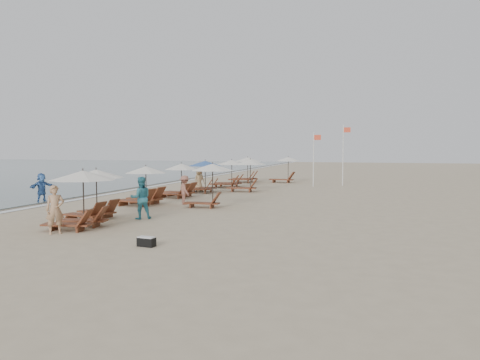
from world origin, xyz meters
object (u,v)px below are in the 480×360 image
(lounger_station_6, at_px, (244,171))
(flag_pole_near, at_px, (314,156))
(lounger_station_3, at_px, (178,181))
(duffel_bag, at_px, (146,242))
(lounger_station_0, at_px, (79,196))
(lounger_station_5, at_px, (228,174))
(inland_station_2, at_px, (285,167))
(beachgoer_mid_b, at_px, (185,190))
(lounger_station_1, at_px, (93,192))
(beachgoer_mid_a, at_px, (141,198))
(inland_station_1, at_px, (246,172))
(inland_station_0, at_px, (209,179))
(beachgoer_far_b, at_px, (199,180))
(lounger_station_4, at_px, (202,177))
(beachgoer_near, at_px, (55,210))
(lounger_station_2, at_px, (142,186))
(waterline_walker, at_px, (42,187))

(lounger_station_6, xyz_separation_m, flag_pole_near, (6.43, -2.81, 1.32))
(lounger_station_3, height_order, duffel_bag, lounger_station_3)
(lounger_station_0, distance_m, lounger_station_5, 19.00)
(lounger_station_5, relative_size, flag_pole_near, 0.66)
(lounger_station_0, relative_size, inland_station_2, 0.93)
(beachgoer_mid_b, bearing_deg, inland_station_2, -48.62)
(lounger_station_0, bearing_deg, lounger_station_1, 112.53)
(inland_station_2, height_order, beachgoer_mid_a, inland_station_2)
(lounger_station_3, relative_size, flag_pole_near, 0.61)
(beachgoer_mid_a, bearing_deg, flag_pole_near, -140.38)
(inland_station_1, relative_size, inland_station_2, 0.99)
(lounger_station_3, xyz_separation_m, lounger_station_6, (0.55, 12.98, 0.03))
(inland_station_0, bearing_deg, lounger_station_5, 103.16)
(beachgoer_mid_a, xyz_separation_m, beachgoer_mid_b, (-0.20, 5.15, -0.12))
(inland_station_0, bearing_deg, lounger_station_3, 131.27)
(flag_pole_near, bearing_deg, beachgoer_far_b, -138.96)
(lounger_station_4, relative_size, beachgoer_near, 1.58)
(lounger_station_1, bearing_deg, flag_pole_near, 70.39)
(inland_station_1, height_order, beachgoer_far_b, inland_station_1)
(inland_station_2, xyz_separation_m, beachgoer_mid_b, (-2.16, -16.94, -0.54))
(lounger_station_1, relative_size, flag_pole_near, 0.60)
(lounger_station_2, height_order, beachgoer_mid_b, lounger_station_2)
(lounger_station_1, bearing_deg, waterline_walker, 144.36)
(lounger_station_1, distance_m, lounger_station_4, 12.33)
(lounger_station_0, relative_size, lounger_station_2, 0.97)
(lounger_station_1, distance_m, inland_station_0, 6.07)
(lounger_station_1, bearing_deg, beachgoer_far_b, 91.29)
(lounger_station_2, relative_size, beachgoer_mid_b, 1.71)
(lounger_station_5, distance_m, beachgoer_far_b, 3.95)
(lounger_station_1, bearing_deg, duffel_bag, -41.83)
(lounger_station_6, relative_size, beachgoer_near, 1.66)
(lounger_station_0, height_order, lounger_station_6, same)
(lounger_station_0, bearing_deg, lounger_station_4, 92.92)
(lounger_station_2, bearing_deg, lounger_station_6, 87.27)
(beachgoer_mid_b, bearing_deg, beachgoer_mid_a, 140.84)
(lounger_station_2, distance_m, lounger_station_5, 11.88)
(lounger_station_4, relative_size, flag_pole_near, 0.64)
(lounger_station_6, xyz_separation_m, inland_station_2, (3.47, 0.70, 0.29))
(lounger_station_1, distance_m, lounger_station_5, 16.84)
(inland_station_2, bearing_deg, lounger_station_4, -109.70)
(beachgoer_mid_a, bearing_deg, inland_station_0, -143.61)
(lounger_station_0, relative_size, flag_pole_near, 0.61)
(inland_station_0, bearing_deg, flag_pole_near, 76.20)
(lounger_station_0, height_order, lounger_station_5, lounger_station_0)
(beachgoer_near, distance_m, beachgoer_mid_b, 9.12)
(inland_station_0, height_order, duffel_bag, inland_station_0)
(lounger_station_6, height_order, inland_station_1, inland_station_1)
(beachgoer_mid_a, distance_m, duffel_bag, 5.70)
(lounger_station_5, relative_size, duffel_bag, 4.89)
(beachgoer_far_b, bearing_deg, beachgoer_near, -141.13)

